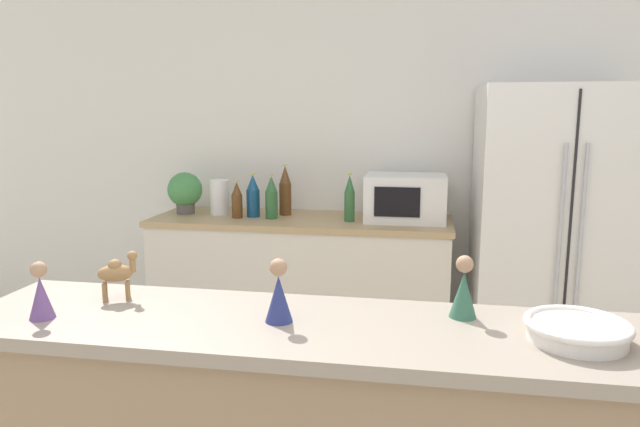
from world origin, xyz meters
The scene contains 16 objects.
wall_back centered at (0.00, 2.73, 1.27)m, with size 8.00×0.06×2.55m.
back_counter centered at (-0.55, 2.40, 0.45)m, with size 1.86×0.63×0.89m.
refrigerator centered at (0.94, 2.33, 0.85)m, with size 0.87×0.73×1.69m.
potted_plant centered at (-1.32, 2.42, 1.04)m, with size 0.22×0.22×0.27m.
paper_towel_roll centered at (-1.09, 2.42, 1.01)m, with size 0.12×0.12×0.22m.
microwave centered at (0.10, 2.42, 1.03)m, with size 0.48×0.37×0.28m.
back_bottle_0 centered at (-0.23, 2.33, 1.03)m, with size 0.06×0.06×0.29m.
back_bottle_1 centered at (-0.72, 2.34, 1.02)m, with size 0.08×0.08×0.27m.
back_bottle_2 centered at (-0.67, 2.48, 1.05)m, with size 0.08×0.08×0.33m.
back_bottle_3 centered at (-0.94, 2.32, 1.00)m, with size 0.07×0.07×0.23m.
back_bottle_4 centered at (-0.85, 2.38, 1.02)m, with size 0.08×0.08×0.27m.
fruit_bowl centered at (0.56, 0.30, 1.04)m, with size 0.24×0.24×0.05m.
camel_figurine centered at (-0.66, 0.39, 1.09)m, with size 0.11×0.08×0.14m.
wise_man_figurine_blue centered at (-0.16, 0.30, 1.08)m, with size 0.07×0.07×0.17m.
wise_man_figurine_crimson centered at (-0.77, 0.22, 1.08)m, with size 0.06×0.06×0.15m.
wise_man_figurine_purple centered at (0.30, 0.42, 1.08)m, with size 0.07×0.07×0.17m.
Camera 1 is at (0.19, -1.05, 1.54)m, focal length 32.00 mm.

